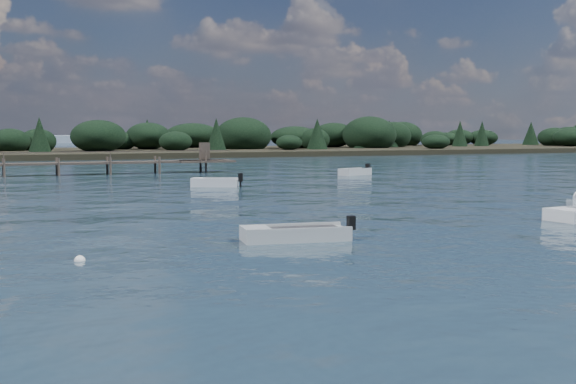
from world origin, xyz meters
name	(u,v)px	position (x,y,z in m)	size (l,w,h in m)	color
ground	(135,167)	(0.00, 60.00, 0.00)	(400.00, 400.00, 0.00)	#162735
tender_far_white	(215,184)	(-0.48, 30.71, 0.17)	(3.44, 2.50, 1.19)	silver
tender_far_grey_b	(355,173)	(14.43, 38.35, 0.17)	(3.50, 2.33, 1.19)	#AAAFB1
dinghy_mid_grey	(295,236)	(-5.20, 6.62, 0.14)	(4.06, 1.95, 1.01)	#AAAFB1
buoy_c	(80,261)	(-12.52, 5.49, 0.00)	(0.32, 0.32, 0.32)	white
far_headland	(235,142)	(25.00, 100.00, 1.96)	(190.00, 40.00, 5.80)	black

